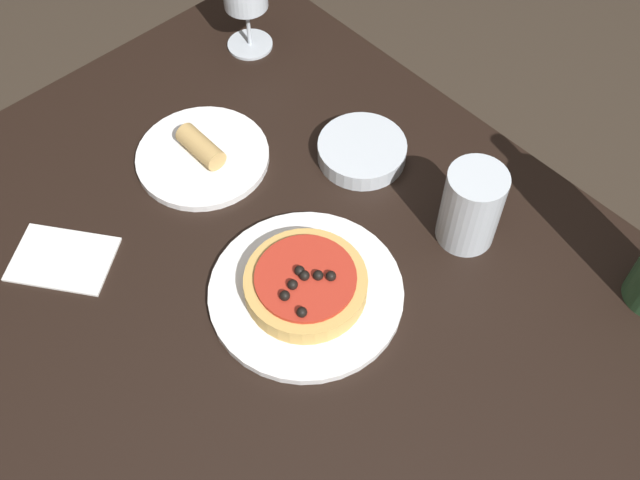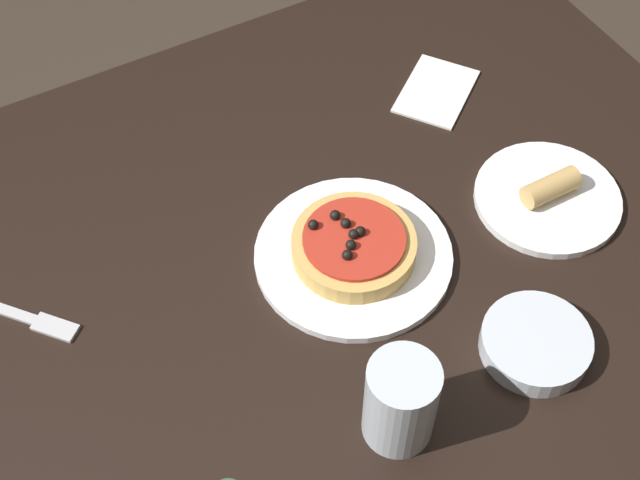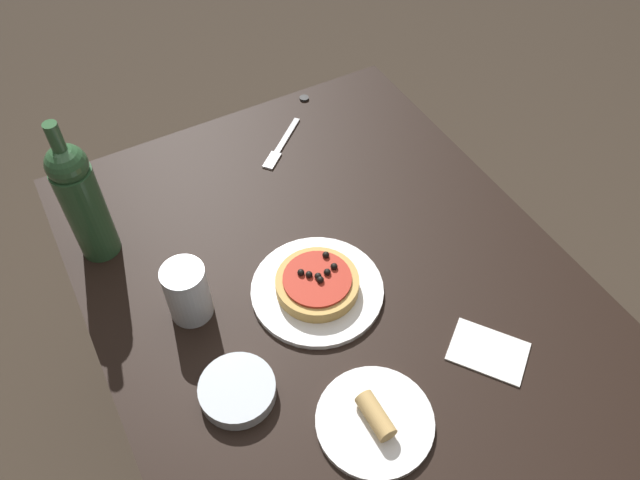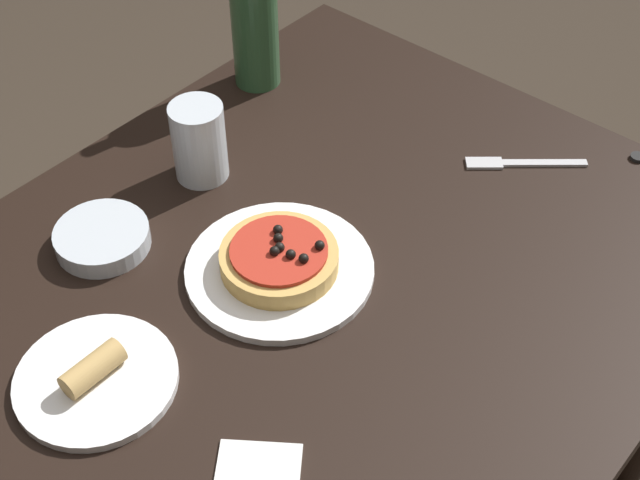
{
  "view_description": "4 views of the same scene",
  "coord_description": "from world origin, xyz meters",
  "px_view_note": "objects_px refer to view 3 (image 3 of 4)",
  "views": [
    {
      "loc": [
        0.39,
        -0.3,
        1.6
      ],
      "look_at": [
        -0.03,
        0.09,
        0.79
      ],
      "focal_mm": 42.0,
      "sensor_mm": 36.0,
      "label": 1
    },
    {
      "loc": [
        0.37,
        0.63,
        1.69
      ],
      "look_at": [
        0.05,
        0.04,
        0.8
      ],
      "focal_mm": 50.0,
      "sensor_mm": 36.0,
      "label": 2
    },
    {
      "loc": [
        -0.63,
        0.38,
        1.75
      ],
      "look_at": [
        0.05,
        0.01,
        0.82
      ],
      "focal_mm": 35.0,
      "sensor_mm": 36.0,
      "label": 3
    },
    {
      "loc": [
        -0.61,
        -0.55,
        1.64
      ],
      "look_at": [
        0.04,
        -0.0,
        0.79
      ],
      "focal_mm": 50.0,
      "sensor_mm": 36.0,
      "label": 4
    }
  ],
  "objects_px": {
    "pizza": "(317,283)",
    "fork": "(281,146)",
    "water_cup": "(187,292)",
    "side_bowl": "(237,390)",
    "wine_bottle": "(82,200)",
    "bottle_cap": "(304,98)",
    "dinner_plate": "(317,290)",
    "side_plate": "(375,420)",
    "dining_table": "(334,309)"
  },
  "relations": [
    {
      "from": "pizza",
      "to": "fork",
      "type": "height_order",
      "value": "pizza"
    },
    {
      "from": "water_cup",
      "to": "fork",
      "type": "distance_m",
      "value": 0.5
    },
    {
      "from": "side_bowl",
      "to": "wine_bottle",
      "type": "bearing_deg",
      "value": 14.57
    },
    {
      "from": "wine_bottle",
      "to": "bottle_cap",
      "type": "xyz_separation_m",
      "value": [
        0.24,
        -0.61,
        -0.14
      ]
    },
    {
      "from": "dinner_plate",
      "to": "wine_bottle",
      "type": "distance_m",
      "value": 0.49
    },
    {
      "from": "pizza",
      "to": "side_plate",
      "type": "distance_m",
      "value": 0.29
    },
    {
      "from": "dining_table",
      "to": "side_plate",
      "type": "distance_m",
      "value": 0.32
    },
    {
      "from": "dining_table",
      "to": "dinner_plate",
      "type": "xyz_separation_m",
      "value": [
        -0.0,
        0.04,
        0.1
      ]
    },
    {
      "from": "dining_table",
      "to": "side_bowl",
      "type": "height_order",
      "value": "side_bowl"
    },
    {
      "from": "wine_bottle",
      "to": "side_plate",
      "type": "height_order",
      "value": "wine_bottle"
    },
    {
      "from": "pizza",
      "to": "water_cup",
      "type": "relative_size",
      "value": 1.3
    },
    {
      "from": "dining_table",
      "to": "pizza",
      "type": "bearing_deg",
      "value": 89.96
    },
    {
      "from": "dining_table",
      "to": "side_bowl",
      "type": "bearing_deg",
      "value": 114.99
    },
    {
      "from": "fork",
      "to": "bottle_cap",
      "type": "xyz_separation_m",
      "value": [
        0.14,
        -0.14,
        0.0
      ]
    },
    {
      "from": "side_plate",
      "to": "dinner_plate",
      "type": "bearing_deg",
      "value": -9.0
    },
    {
      "from": "side_plate",
      "to": "side_bowl",
      "type": "bearing_deg",
      "value": 48.47
    },
    {
      "from": "side_plate",
      "to": "dining_table",
      "type": "bearing_deg",
      "value": -16.68
    },
    {
      "from": "dining_table",
      "to": "fork",
      "type": "distance_m",
      "value": 0.44
    },
    {
      "from": "fork",
      "to": "bottle_cap",
      "type": "height_order",
      "value": "bottle_cap"
    },
    {
      "from": "dinner_plate",
      "to": "fork",
      "type": "height_order",
      "value": "dinner_plate"
    },
    {
      "from": "dinner_plate",
      "to": "side_bowl",
      "type": "height_order",
      "value": "side_bowl"
    },
    {
      "from": "fork",
      "to": "side_plate",
      "type": "distance_m",
      "value": 0.72
    },
    {
      "from": "bottle_cap",
      "to": "dinner_plate",
      "type": "bearing_deg",
      "value": 154.49
    },
    {
      "from": "dinner_plate",
      "to": "side_bowl",
      "type": "bearing_deg",
      "value": 118.73
    },
    {
      "from": "water_cup",
      "to": "side_bowl",
      "type": "distance_m",
      "value": 0.21
    },
    {
      "from": "dinner_plate",
      "to": "dining_table",
      "type": "bearing_deg",
      "value": -89.76
    },
    {
      "from": "dinner_plate",
      "to": "side_plate",
      "type": "relative_size",
      "value": 1.29
    },
    {
      "from": "side_bowl",
      "to": "side_plate",
      "type": "bearing_deg",
      "value": -131.53
    },
    {
      "from": "wine_bottle",
      "to": "side_bowl",
      "type": "xyz_separation_m",
      "value": [
        -0.44,
        -0.11,
        -0.13
      ]
    },
    {
      "from": "dinner_plate",
      "to": "wine_bottle",
      "type": "bearing_deg",
      "value": 47.2
    },
    {
      "from": "side_bowl",
      "to": "bottle_cap",
      "type": "xyz_separation_m",
      "value": [
        0.68,
        -0.49,
        -0.01
      ]
    },
    {
      "from": "wine_bottle",
      "to": "fork",
      "type": "distance_m",
      "value": 0.5
    },
    {
      "from": "dining_table",
      "to": "fork",
      "type": "bearing_deg",
      "value": -11.75
    },
    {
      "from": "dining_table",
      "to": "fork",
      "type": "relative_size",
      "value": 7.51
    },
    {
      "from": "water_cup",
      "to": "bottle_cap",
      "type": "relative_size",
      "value": 5.26
    },
    {
      "from": "water_cup",
      "to": "dinner_plate",
      "type": "bearing_deg",
      "value": -108.41
    },
    {
      "from": "dinner_plate",
      "to": "water_cup",
      "type": "distance_m",
      "value": 0.25
    },
    {
      "from": "wine_bottle",
      "to": "bottle_cap",
      "type": "distance_m",
      "value": 0.67
    },
    {
      "from": "dinner_plate",
      "to": "pizza",
      "type": "bearing_deg",
      "value": -47.64
    },
    {
      "from": "wine_bottle",
      "to": "bottle_cap",
      "type": "relative_size",
      "value": 13.93
    },
    {
      "from": "fork",
      "to": "water_cup",
      "type": "bearing_deg",
      "value": 2.44
    },
    {
      "from": "bottle_cap",
      "to": "pizza",
      "type": "bearing_deg",
      "value": 154.5
    },
    {
      "from": "wine_bottle",
      "to": "side_plate",
      "type": "relative_size",
      "value": 1.64
    },
    {
      "from": "wine_bottle",
      "to": "side_bowl",
      "type": "bearing_deg",
      "value": -165.43
    },
    {
      "from": "side_plate",
      "to": "pizza",
      "type": "bearing_deg",
      "value": -9.03
    },
    {
      "from": "water_cup",
      "to": "side_bowl",
      "type": "bearing_deg",
      "value": -178.25
    },
    {
      "from": "dinner_plate",
      "to": "water_cup",
      "type": "bearing_deg",
      "value": 71.59
    },
    {
      "from": "dinner_plate",
      "to": "fork",
      "type": "relative_size",
      "value": 1.67
    },
    {
      "from": "wine_bottle",
      "to": "side_plate",
      "type": "bearing_deg",
      "value": -153.78
    },
    {
      "from": "side_plate",
      "to": "bottle_cap",
      "type": "xyz_separation_m",
      "value": [
        0.84,
        -0.31,
        -0.01
      ]
    }
  ]
}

